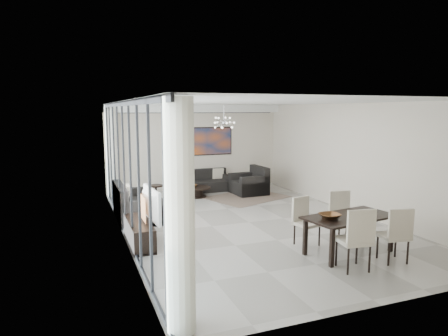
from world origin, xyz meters
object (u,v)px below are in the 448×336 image
tv_console (139,233)px  dining_table (349,220)px  television (146,205)px  coffee_table (197,191)px  sofa_main (201,184)px

tv_console → dining_table: (3.66, -1.96, 0.41)m
tv_console → television: bearing=-3.8°
tv_console → dining_table: bearing=-28.2°
coffee_table → dining_table: dining_table is taller
dining_table → sofa_main: bearing=97.1°
coffee_table → dining_table: bearing=-78.0°
sofa_main → dining_table: (0.83, -6.68, 0.41)m
television → dining_table: 4.01m
tv_console → television: (0.16, -0.01, 0.57)m
tv_console → coffee_table: bearing=58.1°
coffee_table → sofa_main: sofa_main is taller
sofa_main → television: size_ratio=1.68×
sofa_main → tv_console: (-2.83, -4.72, -0.00)m
television → dining_table: (3.50, -1.95, -0.16)m
coffee_table → television: bearing=-120.1°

